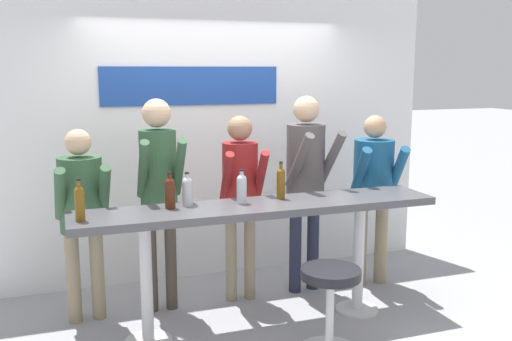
# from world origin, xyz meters

# --- Properties ---
(ground_plane) EXTENTS (40.00, 40.00, 0.00)m
(ground_plane) POSITION_xyz_m (0.00, 0.00, 0.00)
(ground_plane) COLOR #9E9EA3
(back_wall) EXTENTS (4.47, 0.12, 2.77)m
(back_wall) POSITION_xyz_m (-0.00, 1.33, 1.39)
(back_wall) COLOR white
(back_wall) RESTS_ON ground_plane
(tasting_table) EXTENTS (2.87, 0.52, 1.01)m
(tasting_table) POSITION_xyz_m (0.00, 0.00, 0.86)
(tasting_table) COLOR #4C4C51
(tasting_table) RESTS_ON ground_plane
(bar_stool) EXTENTS (0.45, 0.45, 0.65)m
(bar_stool) POSITION_xyz_m (0.33, -0.59, 0.43)
(bar_stool) COLOR silver
(bar_stool) RESTS_ON ground_plane
(person_far_left) EXTENTS (0.43, 0.52, 1.58)m
(person_far_left) POSITION_xyz_m (-1.30, 0.57, 0.98)
(person_far_left) COLOR gray
(person_far_left) RESTS_ON ground_plane
(person_left) EXTENTS (0.37, 0.52, 1.81)m
(person_left) POSITION_xyz_m (-0.68, 0.56, 1.15)
(person_left) COLOR #473D33
(person_left) RESTS_ON ground_plane
(person_center_left) EXTENTS (0.40, 0.52, 1.65)m
(person_center_left) POSITION_xyz_m (0.02, 0.56, 1.04)
(person_center_left) COLOR gray
(person_center_left) RESTS_ON ground_plane
(person_center) EXTENTS (0.46, 0.58, 1.81)m
(person_center) POSITION_xyz_m (0.65, 0.57, 1.13)
(person_center) COLOR #23283D
(person_center) RESTS_ON ground_plane
(person_center_right) EXTENTS (0.50, 0.59, 1.62)m
(person_center_right) POSITION_xyz_m (1.33, 0.53, 1.00)
(person_center_right) COLOR gray
(person_center_right) RESTS_ON ground_plane
(wine_bottle_0) EXTENTS (0.08, 0.08, 0.27)m
(wine_bottle_0) POSITION_xyz_m (-0.12, 0.06, 1.14)
(wine_bottle_0) COLOR #B7BCC1
(wine_bottle_0) RESTS_ON tasting_table
(wine_bottle_1) EXTENTS (0.08, 0.08, 0.28)m
(wine_bottle_1) POSITION_xyz_m (-0.68, 0.08, 1.14)
(wine_bottle_1) COLOR #4C1E0F
(wine_bottle_1) RESTS_ON tasting_table
(wine_bottle_2) EXTENTS (0.08, 0.08, 0.26)m
(wine_bottle_2) POSITION_xyz_m (-0.54, 0.12, 1.14)
(wine_bottle_2) COLOR #B7BCC1
(wine_bottle_2) RESTS_ON tasting_table
(wine_bottle_3) EXTENTS (0.07, 0.07, 0.30)m
(wine_bottle_3) POSITION_xyz_m (0.22, 0.11, 1.15)
(wine_bottle_3) COLOR brown
(wine_bottle_3) RESTS_ON tasting_table
(wine_bottle_4) EXTENTS (0.07, 0.07, 0.30)m
(wine_bottle_4) POSITION_xyz_m (-1.33, -0.07, 1.15)
(wine_bottle_4) COLOR brown
(wine_bottle_4) RESTS_ON tasting_table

